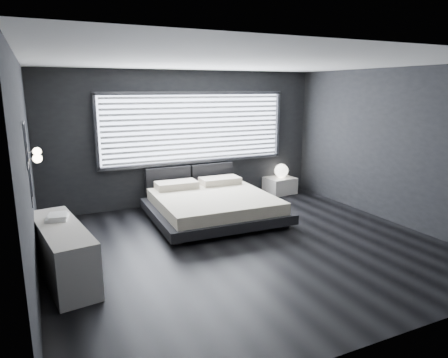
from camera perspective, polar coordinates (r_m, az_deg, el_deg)
name	(u,v)px	position (r m, az deg, el deg)	size (l,w,h in m)	color
room	(248,158)	(6.05, 3.41, 2.99)	(6.04, 6.00, 2.80)	black
window	(196,128)	(8.54, -4.05, 7.28)	(4.14, 0.09, 1.52)	white
headboard	(191,177)	(8.60, -4.79, 0.29)	(1.96, 0.16, 0.52)	black
sconce_near	(37,158)	(5.36, -25.14, 2.68)	(0.18, 0.11, 0.11)	silver
sconce_far	(37,152)	(5.95, -25.18, 3.57)	(0.18, 0.11, 0.11)	silver
wall_art_upper	(26,145)	(4.73, -26.48, 4.42)	(0.01, 0.48, 0.48)	#47474C
wall_art_lower	(31,183)	(5.06, -25.91, -0.49)	(0.01, 0.48, 0.48)	#47474C
bed	(213,204)	(7.59, -1.58, -3.64)	(2.38, 2.28, 0.60)	black
nightstand	(280,185)	(9.52, 7.97, -0.90)	(0.65, 0.54, 0.38)	white
orb_lamp	(281,171)	(9.48, 8.19, 1.19)	(0.32, 0.32, 0.32)	white
dresser	(63,252)	(5.67, -22.02, -9.60)	(0.76, 1.85, 0.72)	white
book_stack	(58,217)	(5.82, -22.68, -5.00)	(0.33, 0.39, 0.07)	white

